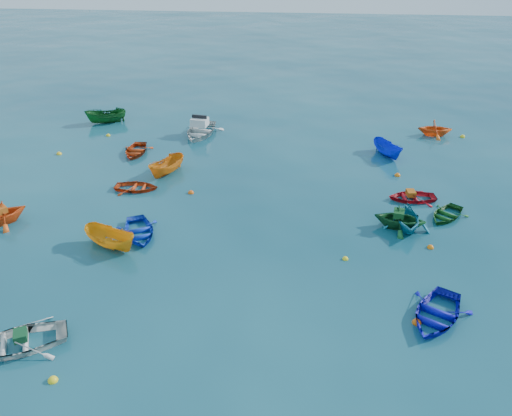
# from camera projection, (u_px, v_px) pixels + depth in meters

# --- Properties ---
(ground) EXTENTS (160.00, 160.00, 0.00)m
(ground) POSITION_uv_depth(u_px,v_px,m) (245.00, 268.00, 23.37)
(ground) COLOR #0A394B
(ground) RESTS_ON ground
(dinghy_blue_sw) EXTENTS (3.30, 3.72, 0.64)m
(dinghy_blue_sw) POSITION_uv_depth(u_px,v_px,m) (139.00, 235.00, 25.86)
(dinghy_blue_sw) COLOR #1037C9
(dinghy_blue_sw) RESTS_ON ground
(dinghy_white_near) EXTENTS (4.24, 3.80, 0.72)m
(dinghy_white_near) POSITION_uv_depth(u_px,v_px,m) (21.00, 346.00, 19.00)
(dinghy_white_near) COLOR silver
(dinghy_white_near) RESTS_ON ground
(dinghy_blue_se) EXTENTS (3.80, 4.19, 0.71)m
(dinghy_blue_se) POSITION_uv_depth(u_px,v_px,m) (435.00, 318.00, 20.33)
(dinghy_blue_se) COLOR #0E0FB6
(dinghy_blue_se) RESTS_ON ground
(dinghy_orange_w) EXTENTS (3.40, 3.44, 1.37)m
(dinghy_orange_w) POSITION_uv_depth(u_px,v_px,m) (4.00, 223.00, 26.85)
(dinghy_orange_w) COLOR #EF5516
(dinghy_orange_w) RESTS_ON ground
(sampan_yellow_mid) EXTENTS (3.30, 2.32, 1.20)m
(sampan_yellow_mid) POSITION_uv_depth(u_px,v_px,m) (112.00, 247.00, 24.84)
(sampan_yellow_mid) COLOR orange
(sampan_yellow_mid) RESTS_ON ground
(dinghy_green_e) EXTENTS (3.12, 3.26, 0.55)m
(dinghy_green_e) POSITION_uv_depth(u_px,v_px,m) (446.00, 217.00, 27.43)
(dinghy_green_e) COLOR #135219
(dinghy_green_e) RESTS_ON ground
(dinghy_cyan_se) EXTENTS (2.58, 2.95, 1.49)m
(dinghy_cyan_se) POSITION_uv_depth(u_px,v_px,m) (406.00, 228.00, 26.44)
(dinghy_cyan_se) COLOR teal
(dinghy_cyan_se) RESTS_ON ground
(dinghy_red_nw) EXTENTS (2.66, 1.92, 0.55)m
(dinghy_red_nw) POSITION_uv_depth(u_px,v_px,m) (137.00, 190.00, 30.30)
(dinghy_red_nw) COLOR red
(dinghy_red_nw) RESTS_ON ground
(sampan_orange_n) EXTENTS (2.39, 3.27, 1.19)m
(sampan_orange_n) POSITION_uv_depth(u_px,v_px,m) (168.00, 174.00, 32.21)
(sampan_orange_n) COLOR orange
(sampan_orange_n) RESTS_ON ground
(dinghy_green_n) EXTENTS (3.03, 2.75, 1.38)m
(dinghy_green_n) POSITION_uv_depth(u_px,v_px,m) (398.00, 228.00, 26.45)
(dinghy_green_n) COLOR #135424
(dinghy_green_n) RESTS_ON ground
(dinghy_red_ne) EXTENTS (2.93, 2.23, 0.57)m
(dinghy_red_ne) POSITION_uv_depth(u_px,v_px,m) (411.00, 200.00, 29.19)
(dinghy_red_ne) COLOR red
(dinghy_red_ne) RESTS_ON ground
(sampan_blue_far) EXTENTS (2.33, 3.11, 1.13)m
(sampan_blue_far) POSITION_uv_depth(u_px,v_px,m) (387.00, 156.00, 34.80)
(sampan_blue_far) COLOR #1028D0
(sampan_blue_far) RESTS_ON ground
(dinghy_red_far) EXTENTS (2.27, 3.06, 0.61)m
(dinghy_red_far) POSITION_uv_depth(u_px,v_px,m) (136.00, 153.00, 35.15)
(dinghy_red_far) COLOR #C03910
(dinghy_red_far) RESTS_ON ground
(dinghy_orange_far) EXTENTS (2.55, 2.21, 1.33)m
(dinghy_orange_far) POSITION_uv_depth(u_px,v_px,m) (434.00, 135.00, 38.17)
(dinghy_orange_far) COLOR orange
(dinghy_orange_far) RESTS_ON ground
(sampan_green_far) EXTENTS (3.44, 2.26, 1.24)m
(sampan_green_far) POSITION_uv_depth(u_px,v_px,m) (107.00, 123.00, 40.60)
(sampan_green_far) COLOR #14571F
(sampan_green_far) RESTS_ON ground
(motorboat_white) EXTENTS (3.54, 4.55, 1.47)m
(motorboat_white) POSITION_uv_depth(u_px,v_px,m) (200.00, 135.00, 38.33)
(motorboat_white) COLOR silver
(motorboat_white) RESTS_ON ground
(tarp_green_a) EXTENTS (0.70, 0.76, 0.30)m
(tarp_green_a) POSITION_uv_depth(u_px,v_px,m) (20.00, 335.00, 18.78)
(tarp_green_a) COLOR #114724
(tarp_green_a) RESTS_ON dinghy_white_near
(tarp_orange_a) EXTENTS (0.84, 0.82, 0.32)m
(tarp_orange_a) POSITION_uv_depth(u_px,v_px,m) (1.00, 209.00, 26.47)
(tarp_orange_a) COLOR #CF5915
(tarp_orange_a) RESTS_ON dinghy_orange_w
(tarp_green_b) EXTENTS (0.67, 0.80, 0.34)m
(tarp_green_b) POSITION_uv_depth(u_px,v_px,m) (399.00, 214.00, 26.05)
(tarp_green_b) COLOR #11461B
(tarp_green_b) RESTS_ON dinghy_green_n
(tarp_orange_b) EXTENTS (0.53, 0.67, 0.30)m
(tarp_orange_b) POSITION_uv_depth(u_px,v_px,m) (411.00, 193.00, 28.97)
(tarp_orange_b) COLOR #B05512
(tarp_orange_b) RESTS_ON dinghy_red_ne
(buoy_ye_a) EXTENTS (0.35, 0.35, 0.35)m
(buoy_ye_a) POSITION_uv_depth(u_px,v_px,m) (53.00, 381.00, 17.54)
(buoy_ye_a) COLOR yellow
(buoy_ye_a) RESTS_ON ground
(buoy_or_b) EXTENTS (0.37, 0.37, 0.37)m
(buoy_or_b) POSITION_uv_depth(u_px,v_px,m) (417.00, 323.00, 20.10)
(buoy_or_b) COLOR #EB5C0C
(buoy_or_b) RESTS_ON ground
(buoy_ye_b) EXTENTS (0.37, 0.37, 0.37)m
(buoy_ye_b) POSITION_uv_depth(u_px,v_px,m) (59.00, 154.00, 35.01)
(buoy_ye_b) COLOR yellow
(buoy_ye_b) RESTS_ON ground
(buoy_or_c) EXTENTS (0.36, 0.36, 0.36)m
(buoy_or_c) POSITION_uv_depth(u_px,v_px,m) (191.00, 193.00, 29.90)
(buoy_or_c) COLOR #EF560D
(buoy_or_c) RESTS_ON ground
(buoy_ye_c) EXTENTS (0.29, 0.29, 0.29)m
(buoy_ye_c) POSITION_uv_depth(u_px,v_px,m) (345.00, 259.00, 23.96)
(buoy_ye_c) COLOR yellow
(buoy_ye_c) RESTS_ON ground
(buoy_or_d) EXTENTS (0.33, 0.33, 0.33)m
(buoy_or_d) POSITION_uv_depth(u_px,v_px,m) (430.00, 248.00, 24.80)
(buoy_or_d) COLOR orange
(buoy_or_d) RESTS_ON ground
(buoy_ye_d) EXTENTS (0.33, 0.33, 0.33)m
(buoy_ye_d) POSITION_uv_depth(u_px,v_px,m) (108.00, 136.00, 38.10)
(buoy_ye_d) COLOR yellow
(buoy_ye_d) RESTS_ON ground
(buoy_or_e) EXTENTS (0.38, 0.38, 0.38)m
(buoy_or_e) POSITION_uv_depth(u_px,v_px,m) (397.00, 176.00, 32.00)
(buoy_or_e) COLOR orange
(buoy_or_e) RESTS_ON ground
(buoy_ye_e) EXTENTS (0.38, 0.38, 0.38)m
(buoy_ye_e) POSITION_uv_depth(u_px,v_px,m) (462.00, 137.00, 37.87)
(buoy_ye_e) COLOR yellow
(buoy_ye_e) RESTS_ON ground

